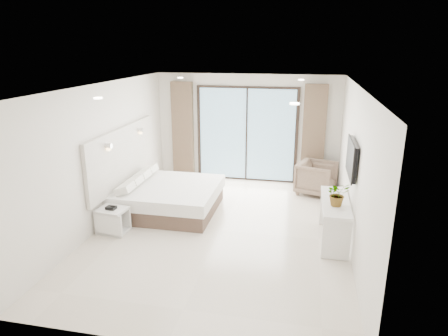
{
  "coord_description": "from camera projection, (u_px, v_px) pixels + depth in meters",
  "views": [
    {
      "loc": [
        1.45,
        -6.72,
        3.36
      ],
      "look_at": [
        -0.03,
        0.4,
        1.12
      ],
      "focal_mm": 32.0,
      "sensor_mm": 36.0,
      "label": 1
    }
  ],
  "objects": [
    {
      "name": "console_desk",
      "position": [
        335.0,
        212.0,
        7.0
      ],
      "size": [
        0.47,
        1.49,
        0.77
      ],
      "color": "white",
      "rests_on": "ground"
    },
    {
      "name": "room_shell",
      "position": [
        220.0,
        139.0,
        7.9
      ],
      "size": [
        4.62,
        6.22,
        2.72
      ],
      "color": "silver",
      "rests_on": "ground"
    },
    {
      "name": "ground",
      "position": [
        221.0,
        230.0,
        7.56
      ],
      "size": [
        6.2,
        6.2,
        0.0
      ],
      "primitive_type": "plane",
      "color": "beige",
      "rests_on": "ground"
    },
    {
      "name": "bed",
      "position": [
        168.0,
        197.0,
        8.39
      ],
      "size": [
        2.02,
        1.92,
        0.7
      ],
      "color": "brown",
      "rests_on": "ground"
    },
    {
      "name": "phone",
      "position": [
        111.0,
        208.0,
        7.32
      ],
      "size": [
        0.19,
        0.15,
        0.06
      ],
      "primitive_type": "cube",
      "rotation": [
        0.0,
        0.0,
        -0.09
      ],
      "color": "black",
      "rests_on": "nightstand"
    },
    {
      "name": "nightstand",
      "position": [
        113.0,
        220.0,
        7.43
      ],
      "size": [
        0.56,
        0.49,
        0.47
      ],
      "rotation": [
        0.0,
        0.0,
        -0.13
      ],
      "color": "white",
      "rests_on": "ground"
    },
    {
      "name": "armchair",
      "position": [
        316.0,
        176.0,
        9.34
      ],
      "size": [
        0.97,
        1.0,
        0.84
      ],
      "primitive_type": "imported",
      "rotation": [
        0.0,
        0.0,
        1.27
      ],
      "color": "#7D6552",
      "rests_on": "ground"
    },
    {
      "name": "plant",
      "position": [
        337.0,
        196.0,
        6.69
      ],
      "size": [
        0.51,
        0.53,
        0.32
      ],
      "primitive_type": "imported",
      "rotation": [
        0.0,
        0.0,
        0.4
      ],
      "color": "#33662D",
      "rests_on": "console_desk"
    }
  ]
}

